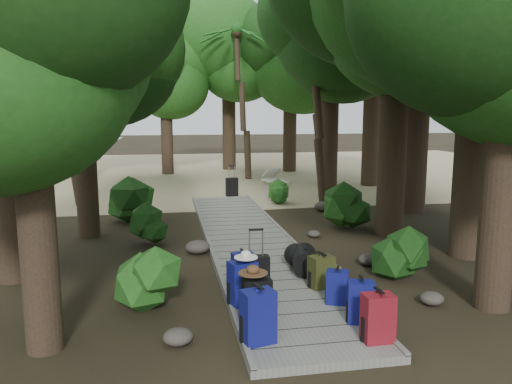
{
  "coord_description": "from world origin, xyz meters",
  "views": [
    {
      "loc": [
        -1.91,
        -10.28,
        3.06
      ],
      "look_at": [
        0.43,
        2.44,
        1.0
      ],
      "focal_mm": 35.0,
      "sensor_mm": 36.0,
      "label": 1
    }
  ],
  "objects": [
    {
      "name": "tree_right_c",
      "position": [
        3.67,
        1.3,
        4.95
      ],
      "size": [
        5.72,
        5.72,
        9.89
      ],
      "primitive_type": null,
      "color": "black",
      "rests_on": "ground"
    },
    {
      "name": "kayak",
      "position": [
        -3.46,
        9.35,
        0.2
      ],
      "size": [
        1.45,
        3.66,
        0.36
      ],
      "primitive_type": "ellipsoid",
      "rotation": [
        0.0,
        0.0,
        -0.19
      ],
      "color": "#A41E0E",
      "rests_on": "sand_beach"
    },
    {
      "name": "duffel_right_khaki",
      "position": [
        0.8,
        -2.19,
        0.3
      ],
      "size": [
        0.58,
        0.65,
        0.36
      ],
      "primitive_type": null,
      "rotation": [
        0.0,
        0.0,
        0.5
      ],
      "color": "olive",
      "rests_on": "boardwalk"
    },
    {
      "name": "tree_right_d",
      "position": [
        5.7,
        3.97,
        5.49
      ],
      "size": [
        5.99,
        5.99,
        10.98
      ],
      "primitive_type": null,
      "color": "black",
      "rests_on": "ground"
    },
    {
      "name": "rock_left_b",
      "position": [
        -2.3,
        -2.39,
        0.1
      ],
      "size": [
        0.36,
        0.33,
        0.2
      ],
      "primitive_type": null,
      "color": "#4C473F",
      "rests_on": "ground"
    },
    {
      "name": "rock_left_d",
      "position": [
        -2.38,
        2.84,
        0.09
      ],
      "size": [
        0.33,
        0.29,
        0.18
      ],
      "primitive_type": null,
      "color": "#4C473F",
      "rests_on": "ground"
    },
    {
      "name": "backpack_right_c",
      "position": [
        0.68,
        -3.21,
        0.41
      ],
      "size": [
        0.41,
        0.35,
        0.58
      ],
      "primitive_type": null,
      "rotation": [
        0.0,
        0.0,
        -0.4
      ],
      "color": "#0E076A",
      "rests_on": "boardwalk"
    },
    {
      "name": "hat_white",
      "position": [
        -0.73,
        -3.04,
        0.94
      ],
      "size": [
        0.36,
        0.36,
        0.12
      ],
      "primitive_type": null,
      "color": "silver",
      "rests_on": "backpack_left_c"
    },
    {
      "name": "lone_suitcase_on_sand",
      "position": [
        0.49,
        7.72,
        0.36
      ],
      "size": [
        0.45,
        0.29,
        0.68
      ],
      "primitive_type": null,
      "rotation": [
        0.0,
        0.0,
        0.11
      ],
      "color": "black",
      "rests_on": "sand_beach"
    },
    {
      "name": "palm_right_b",
      "position": [
        5.01,
        11.1,
        4.52
      ],
      "size": [
        4.68,
        4.68,
        9.04
      ],
      "primitive_type": null,
      "color": "#113F13",
      "rests_on": "ground"
    },
    {
      "name": "hat_brown",
      "position": [
        -0.74,
        -3.71,
        0.91
      ],
      "size": [
        0.41,
        0.41,
        0.12
      ],
      "primitive_type": null,
      "color": "#51351E",
      "rests_on": "backpack_left_b"
    },
    {
      "name": "ground",
      "position": [
        0.0,
        0.0,
        0.0
      ],
      "size": [
        120.0,
        120.0,
        0.0
      ],
      "primitive_type": "plane",
      "color": "#2D2516",
      "rests_on": "ground"
    },
    {
      "name": "backpack_left_c",
      "position": [
        -0.78,
        -2.99,
        0.5
      ],
      "size": [
        0.48,
        0.4,
        0.76
      ],
      "primitive_type": null,
      "rotation": [
        0.0,
        0.0,
        0.3
      ],
      "color": "#0E076A",
      "rests_on": "boardwalk"
    },
    {
      "name": "backpack_right_d",
      "position": [
        0.66,
        -2.47,
        0.42
      ],
      "size": [
        0.46,
        0.38,
        0.61
      ],
      "primitive_type": null,
      "rotation": [
        0.0,
        0.0,
        0.27
      ],
      "color": "#373616",
      "rests_on": "boardwalk"
    },
    {
      "name": "backpack_left_a",
      "position": [
        -0.78,
        -4.31,
        0.51
      ],
      "size": [
        0.47,
        0.39,
        0.78
      ],
      "primitive_type": null,
      "rotation": [
        0.0,
        0.0,
        0.26
      ],
      "color": "#0E076A",
      "rests_on": "boardwalk"
    },
    {
      "name": "rock_left_c",
      "position": [
        -1.25,
        0.38,
        0.15
      ],
      "size": [
        0.54,
        0.48,
        0.3
      ],
      "primitive_type": null,
      "color": "#4C473F",
      "rests_on": "ground"
    },
    {
      "name": "suitcase_on_boardwalk",
      "position": [
        -0.5,
        -2.65,
        0.45
      ],
      "size": [
        0.43,
        0.24,
        0.66
      ],
      "primitive_type": null,
      "rotation": [
        0.0,
        0.0,
        -0.02
      ],
      "color": "black",
      "rests_on": "boardwalk"
    },
    {
      "name": "rock_right_b",
      "position": [
        2.11,
        -1.11,
        0.12
      ],
      "size": [
        0.44,
        0.4,
        0.24
      ],
      "primitive_type": null,
      "color": "#4C473F",
      "rests_on": "ground"
    },
    {
      "name": "backpack_right_b",
      "position": [
        0.76,
        -3.95,
        0.45
      ],
      "size": [
        0.42,
        0.35,
        0.66
      ],
      "primitive_type": null,
      "rotation": [
        0.0,
        0.0,
        -0.27
      ],
      "color": "#0E076A",
      "rests_on": "boardwalk"
    },
    {
      "name": "tree_right_a",
      "position": [
        3.13,
        -3.54,
        3.91
      ],
      "size": [
        4.69,
        4.69,
        7.82
      ],
      "primitive_type": null,
      "color": "black",
      "rests_on": "ground"
    },
    {
      "name": "shrub_left_b",
      "position": [
        -2.27,
        1.41,
        0.44
      ],
      "size": [
        0.97,
        0.97,
        0.87
      ],
      "primitive_type": null,
      "color": "#1D4A16",
      "rests_on": "ground"
    },
    {
      "name": "tree_back_a",
      "position": [
        -1.77,
        15.03,
        4.2
      ],
      "size": [
        4.86,
        4.86,
        8.41
      ],
      "primitive_type": null,
      "color": "black",
      "rests_on": "ground"
    },
    {
      "name": "tree_back_c",
      "position": [
        4.53,
        15.04,
        4.92
      ],
      "size": [
        5.47,
        5.47,
        9.84
      ],
      "primitive_type": null,
      "color": "black",
      "rests_on": "ground"
    },
    {
      "name": "rock_right_d",
      "position": [
        2.95,
        4.48,
        0.15
      ],
      "size": [
        0.54,
        0.49,
        0.3
      ],
      "primitive_type": null,
      "color": "#4C473F",
      "rests_on": "ground"
    },
    {
      "name": "backpack_left_d",
      "position": [
        -0.61,
        -1.93,
        0.4
      ],
      "size": [
        0.4,
        0.32,
        0.57
      ],
      "primitive_type": null,
      "rotation": [
        0.0,
        0.0,
        0.14
      ],
      "color": "#0E076A",
      "rests_on": "boardwalk"
    },
    {
      "name": "tree_right_e",
      "position": [
        3.94,
        7.01,
        4.82
      ],
      "size": [
        5.36,
        5.36,
        9.64
      ],
      "primitive_type": null,
      "color": "black",
      "rests_on": "ground"
    },
    {
      "name": "sun_lounger",
      "position": [
        2.66,
        10.02,
        0.35
      ],
      "size": [
        1.22,
        2.15,
        0.66
      ],
      "primitive_type": null,
      "rotation": [
        0.0,
        0.0,
        0.29
      ],
      "color": "silver",
      "rests_on": "sand_beach"
    },
    {
      "name": "rock_right_c",
      "position": [
        1.68,
        1.31,
        0.09
      ],
      "size": [
        0.32,
        0.29,
        0.18
      ],
      "primitive_type": null,
      "color": "#4C473F",
      "rests_on": "ground"
    },
    {
      "name": "duffel_right_black",
      "position": [
        0.61,
        -1.63,
        0.35
      ],
      "size": [
        0.62,
        0.83,
        0.47
      ],
      "primitive_type": null,
      "rotation": [
        0.0,
        0.0,
        -0.22
      ],
      "color": "black",
      "rests_on": "boardwalk"
    },
    {
      "name": "palm_right_a",
      "position": [
        3.35,
        5.54,
        3.31
      ],
      "size": [
        3.89,
        3.89,
        6.63
      ],
      "primitive_type": null,
      "color": "#113F13",
      "rests_on": "ground"
    },
    {
      "name": "palm_right_c",
      "position": [
        2.14,
        12.67,
        3.34
      ],
      "size": [
        4.2,
        4.2,
        6.68
      ],
      "primitive_type": null,
      "color": "#113F13",
      "rests_on": "ground"
    },
    {
      "name": "palm_left_a",
      "position": [
        -4.95,
        6.77,
        3.38
      ],
      "size": [
        4.25,
        4.25,
        6.76
      ],
      "primitive_type": null,
      "color": "#113F13",
      "rests_on": "ground"
    },
    {
      "name": "tree_back_b",
      "position": [
        1.54,
        16.58,
        5.11
      ],
      "size": [
        5.72,
        5.72,
        10.22
      ],
      "primitive_type": null,
      "color": "black",
      "rests_on": "ground"
    },
    {
      "name": "tree_left_a",
      "position": [
        -3.51,
        -3.76,
        3.31
      ],
      "size": [
        3.97,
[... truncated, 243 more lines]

